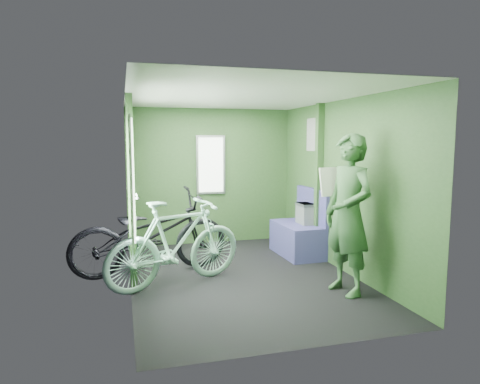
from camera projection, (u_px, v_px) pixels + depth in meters
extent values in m
plane|color=black|center=(242.00, 277.00, 5.54)|extent=(4.00, 4.00, 0.00)
cube|color=silver|center=(242.00, 96.00, 5.27)|extent=(2.80, 4.00, 0.02)
cube|color=#2E5125|center=(211.00, 176.00, 7.32)|extent=(2.80, 0.02, 2.30)
cube|color=#2E5125|center=(308.00, 215.00, 3.49)|extent=(2.80, 0.02, 2.30)
cube|color=#2E5125|center=(128.00, 193.00, 5.03)|extent=(0.02, 4.00, 2.30)
cube|color=#2E5125|center=(342.00, 186.00, 5.77)|extent=(0.02, 4.00, 2.30)
cube|color=#2E5125|center=(131.00, 192.00, 5.04)|extent=(0.08, 0.12, 2.30)
cube|color=silver|center=(132.00, 180.00, 4.50)|extent=(0.02, 0.56, 1.34)
cube|color=silver|center=(130.00, 172.00, 5.55)|extent=(0.02, 0.56, 1.34)
cube|color=white|center=(132.00, 129.00, 4.44)|extent=(0.00, 0.12, 0.12)
cube|color=white|center=(130.00, 131.00, 5.49)|extent=(0.00, 0.12, 0.12)
cylinder|color=silver|center=(138.00, 196.00, 5.07)|extent=(0.03, 0.40, 0.03)
cube|color=#2E5125|center=(319.00, 182.00, 6.33)|extent=(0.10, 0.10, 2.30)
cube|color=white|center=(313.00, 135.00, 6.55)|extent=(0.02, 0.40, 0.50)
cube|color=silver|center=(211.00, 165.00, 7.25)|extent=(0.50, 0.02, 1.00)
imported|color=black|center=(152.00, 274.00, 5.66)|extent=(2.20, 1.20, 1.19)
imported|color=#87BFA6|center=(177.00, 286.00, 5.18)|extent=(1.90, 1.23, 1.13)
imported|color=#355F33|center=(348.00, 215.00, 4.87)|extent=(0.58, 0.75, 1.84)
cube|color=silver|center=(332.00, 182.00, 5.09)|extent=(0.35, 0.16, 0.34)
cube|color=slate|center=(307.00, 229.00, 6.59)|extent=(0.24, 0.33, 0.81)
cube|color=navy|center=(297.00, 239.00, 6.59)|extent=(0.58, 1.00, 0.49)
cube|color=navy|center=(312.00, 206.00, 6.60)|extent=(0.10, 0.98, 0.54)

